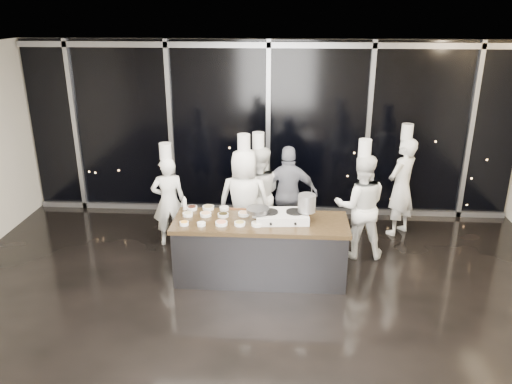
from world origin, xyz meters
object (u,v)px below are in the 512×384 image
chef_right (360,206)px  chef_side (401,186)px  stove (282,216)px  chef_far_left (169,200)px  chef_center (258,194)px  frying_pan (257,210)px  guest (289,194)px  chef_left (244,201)px  demo_counter (260,249)px  stock_pot (307,203)px

chef_right → chef_side: 1.19m
stove → chef_far_left: bearing=147.5°
chef_center → frying_pan: bearing=87.3°
frying_pan → guest: guest is taller
chef_right → chef_left: bearing=-2.4°
demo_counter → frying_pan: size_ratio=4.34×
chef_far_left → chef_right: 3.06m
stock_pot → chef_side: (1.66, 1.63, -0.29)m
stove → chef_center: size_ratio=0.41×
frying_pan → guest: 1.41m
chef_center → guest: bearing=-179.2°
stock_pot → guest: 1.32m
demo_counter → frying_pan: bearing=-173.1°
stove → chef_right: chef_right is taller
guest → stock_pot: bearing=98.9°
frying_pan → stock_pot: 0.70m
chef_far_left → guest: chef_far_left is taller
demo_counter → chef_side: chef_side is taller
chef_left → chef_center: size_ratio=1.04×
chef_left → guest: (0.70, 0.45, -0.05)m
demo_counter → guest: 1.41m
stock_pot → stove: bearing=-176.7°
chef_left → chef_side: chef_side is taller
demo_counter → chef_right: size_ratio=1.30×
stove → stock_pot: bearing=-1.2°
demo_counter → chef_center: (-0.11, 1.25, 0.37)m
stock_pot → guest: bearing=101.2°
stove → chef_right: 1.43m
chef_center → chef_right: (1.61, -0.44, 0.01)m
chef_right → stock_pot: bearing=40.3°
chef_left → chef_side: (2.60, 0.83, 0.01)m
chef_far_left → chef_left: 1.26m
chef_left → guest: chef_left is taller
chef_left → chef_side: bearing=-159.5°
chef_center → guest: (0.50, 0.05, -0.01)m
stock_pot → chef_center: 1.45m
stock_pot → chef_far_left: bearing=156.3°
demo_counter → chef_right: (1.50, 0.81, 0.39)m
chef_left → chef_center: (0.19, 0.40, -0.03)m
frying_pan → stock_pot: bearing=0.6°
demo_counter → chef_center: size_ratio=1.32×
chef_far_left → chef_side: size_ratio=0.89×
stove → stock_pot: 0.39m
chef_far_left → chef_left: (1.25, -0.17, 0.09)m
chef_left → chef_right: chef_left is taller
demo_counter → chef_far_left: (-1.55, 1.02, 0.32)m
chef_right → stove: bearing=31.8°
stove → chef_left: 1.02m
demo_counter → chef_left: size_ratio=1.27×
demo_counter → chef_far_left: 1.88m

